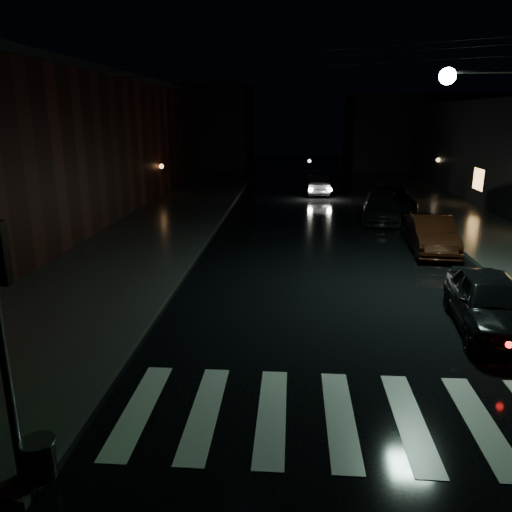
% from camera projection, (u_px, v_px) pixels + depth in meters
% --- Properties ---
extents(ground, '(120.00, 120.00, 0.00)m').
position_uv_depth(ground, '(200.00, 428.00, 8.45)').
color(ground, black).
rests_on(ground, ground).
extents(sidewalk_left, '(6.00, 44.00, 0.15)m').
position_uv_depth(sidewalk_left, '(146.00, 232.00, 22.22)').
color(sidewalk_left, '#282826').
rests_on(sidewalk_left, ground).
extents(sidewalk_right, '(4.00, 44.00, 0.15)m').
position_uv_depth(sidewalk_right, '(492.00, 238.00, 21.16)').
color(sidewalk_right, '#282826').
rests_on(sidewalk_right, ground).
extents(building_left, '(10.00, 36.00, 7.00)m').
position_uv_depth(building_left, '(9.00, 150.00, 23.70)').
color(building_left, black).
rests_on(building_left, ground).
extents(building_far_left, '(14.00, 10.00, 8.00)m').
position_uv_depth(building_far_left, '(182.00, 126.00, 51.24)').
color(building_far_left, black).
rests_on(building_far_left, ground).
extents(building_far_right, '(14.00, 10.00, 7.00)m').
position_uv_depth(building_far_right, '(419.00, 132.00, 49.69)').
color(building_far_right, black).
rests_on(building_far_right, ground).
extents(crosswalk, '(9.00, 3.00, 0.01)m').
position_uv_depth(crosswalk, '(375.00, 418.00, 8.72)').
color(crosswalk, beige).
rests_on(crosswalk, ground).
extents(signal_pole_corner, '(0.68, 0.61, 4.20)m').
position_uv_depth(signal_pole_corner, '(21.00, 388.00, 6.78)').
color(signal_pole_corner, slate).
rests_on(signal_pole_corner, ground).
extents(parked_car_a, '(2.12, 4.32, 1.42)m').
position_uv_depth(parked_car_a, '(490.00, 302.00, 12.17)').
color(parked_car_a, black).
rests_on(parked_car_a, ground).
extents(parked_car_b, '(1.84, 4.34, 1.39)m').
position_uv_depth(parked_car_b, '(432.00, 234.00, 19.15)').
color(parked_car_b, black).
rests_on(parked_car_b, ground).
extents(parked_car_c, '(2.39, 4.67, 1.30)m').
position_uv_depth(parked_car_c, '(381.00, 208.00, 24.87)').
color(parked_car_c, black).
rests_on(parked_car_c, ground).
extents(parked_car_d, '(2.59, 5.01, 1.35)m').
position_uv_depth(parked_car_d, '(392.00, 200.00, 26.88)').
color(parked_car_d, black).
rests_on(parked_car_d, ground).
extents(oncoming_car, '(1.69, 4.07, 1.31)m').
position_uv_depth(oncoming_car, '(316.00, 185.00, 33.13)').
color(oncoming_car, black).
rests_on(oncoming_car, ground).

